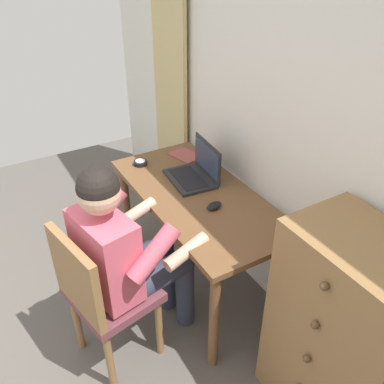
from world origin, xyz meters
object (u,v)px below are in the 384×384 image
desk (198,208)px  person_seated (128,250)px  chair (101,293)px  notebook_pad (185,155)px  dresser (343,337)px  laptop (196,172)px  computer_mouse (214,206)px  desk_clock (140,163)px

desk → person_seated: (0.22, -0.55, 0.06)m
chair → person_seated: (-0.03, 0.18, 0.18)m
person_seated → notebook_pad: size_ratio=5.80×
notebook_pad → dresser: bearing=-16.8°
desk → person_seated: 0.60m
chair → notebook_pad: chair is taller
dresser → chair: bearing=-134.3°
person_seated → laptop: (-0.38, 0.63, 0.09)m
dresser → computer_mouse: 0.94m
laptop → computer_mouse: 0.35m
desk → dresser: bearing=6.0°
computer_mouse → laptop: bearing=152.7°
laptop → desk_clock: size_ratio=4.02×
notebook_pad → desk_clock: bearing=-112.7°
chair → person_seated: bearing=100.5°
chair → person_seated: person_seated is taller
chair → notebook_pad: 1.18m
dresser → chair: dresser is taller
dresser → person_seated: size_ratio=0.88×
chair → computer_mouse: 0.78m
computer_mouse → desk_clock: (-0.68, -0.15, -0.00)m
computer_mouse → desk: bearing=166.2°
chair → desk_clock: 0.99m
chair → desk_clock: bearing=142.7°
desk → dresser: dresser is taller
desk_clock → notebook_pad: desk_clock is taller
chair → computer_mouse: size_ratio=9.00×
desk → person_seated: bearing=-67.9°
desk → desk_clock: 0.54m
dresser → notebook_pad: 1.56m
dresser → person_seated: bearing=-142.3°
dresser → laptop: size_ratio=2.98×
chair → desk_clock: chair is taller
notebook_pad → computer_mouse: bearing=-29.6°
desk_clock → notebook_pad: (0.05, 0.32, -0.01)m
dresser → notebook_pad: bearing=177.9°
laptop → desk_clock: (-0.35, -0.23, -0.04)m
dresser → computer_mouse: bearing=-173.0°
desk_clock → chair: bearing=-37.3°
dresser → desk_clock: 1.62m
laptop → person_seated: bearing=-58.7°
dresser → notebook_pad: dresser is taller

